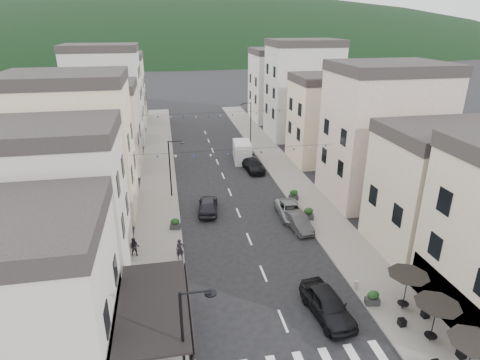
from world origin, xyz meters
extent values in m
cube|color=slate|center=(-7.50, 32.00, 0.06)|extent=(4.00, 76.00, 0.12)
cube|color=slate|center=(7.50, 32.00, 0.06)|extent=(4.00, 76.00, 0.12)
ellipsoid|color=black|center=(0.00, 300.00, 0.00)|extent=(640.00, 360.00, 70.00)
cube|color=black|center=(-7.50, 5.00, 3.20)|extent=(3.60, 7.50, 0.15)
cube|color=black|center=(-5.70, 5.00, 2.70)|extent=(0.34, 7.50, 0.99)
cylinder|color=black|center=(-5.80, 8.50, 1.60)|extent=(0.10, 0.10, 3.20)
cube|color=beige|center=(-14.50, 14.00, 5.00)|extent=(10.00, 7.00, 10.00)
cube|color=#262323|center=(-14.50, 14.00, 10.50)|extent=(10.20, 7.14, 1.00)
cube|color=beige|center=(-14.50, 24.00, 6.00)|extent=(10.00, 8.00, 12.00)
cube|color=#262323|center=(-14.50, 24.00, 12.50)|extent=(10.20, 8.16, 1.00)
cube|color=#AA9689|center=(-14.50, 36.00, 4.75)|extent=(10.00, 8.00, 9.50)
cube|color=#262323|center=(-14.50, 36.00, 10.00)|extent=(10.20, 8.16, 1.00)
cube|color=#9B9A96|center=(-14.50, 48.00, 6.50)|extent=(10.00, 7.00, 13.00)
cube|color=#262323|center=(-14.50, 48.00, 13.50)|extent=(10.20, 7.14, 1.00)
cube|color=#B3A58E|center=(-14.50, 60.00, 5.50)|extent=(10.00, 9.00, 11.00)
cube|color=#262323|center=(-14.50, 60.00, 11.50)|extent=(10.20, 9.18, 1.00)
cube|color=#B3A58E|center=(14.50, 12.00, 4.50)|extent=(10.00, 7.00, 9.00)
cube|color=#262323|center=(14.50, 12.00, 9.50)|extent=(10.20, 7.14, 1.00)
cube|color=#AA9689|center=(14.50, 22.00, 6.25)|extent=(10.00, 8.00, 12.50)
cube|color=#262323|center=(14.50, 22.00, 13.00)|extent=(10.20, 8.16, 1.00)
cube|color=beige|center=(14.50, 34.00, 5.00)|extent=(10.00, 7.00, 10.00)
cube|color=#262323|center=(14.50, 34.00, 10.50)|extent=(10.20, 7.14, 1.00)
cube|color=#9B9A96|center=(14.50, 46.00, 6.75)|extent=(10.00, 8.00, 13.50)
cube|color=#262323|center=(14.50, 46.00, 14.00)|extent=(10.20, 8.16, 1.00)
cube|color=beige|center=(14.50, 58.00, 5.75)|extent=(10.00, 9.00, 11.50)
cube|color=#262323|center=(14.50, 58.00, 12.00)|extent=(10.20, 9.18, 1.00)
cone|color=black|center=(7.70, 0.00, 2.37)|extent=(2.50, 2.50, 0.55)
cylinder|color=black|center=(7.70, 2.80, 1.27)|extent=(0.06, 0.06, 2.30)
cone|color=black|center=(7.70, 2.80, 2.37)|extent=(2.50, 2.50, 0.55)
cylinder|color=black|center=(7.70, 2.80, 0.49)|extent=(0.70, 0.70, 0.04)
cylinder|color=black|center=(7.70, 5.60, 1.27)|extent=(0.06, 0.06, 2.30)
cone|color=black|center=(7.70, 5.60, 2.37)|extent=(2.50, 2.50, 0.55)
cylinder|color=black|center=(7.70, 5.60, 0.49)|extent=(0.70, 0.70, 0.04)
cylinder|color=black|center=(-6.10, 2.00, 3.00)|extent=(0.14, 0.14, 6.00)
cylinder|color=black|center=(-5.40, 2.00, 5.90)|extent=(1.40, 0.10, 0.10)
cylinder|color=black|center=(-4.75, 2.00, 5.75)|extent=(0.56, 0.56, 0.08)
cylinder|color=black|center=(-6.10, 26.00, 3.00)|extent=(0.14, 0.14, 6.00)
cylinder|color=black|center=(-5.40, 26.00, 5.90)|extent=(1.40, 0.10, 0.10)
cylinder|color=black|center=(-4.75, 26.00, 5.75)|extent=(0.56, 0.56, 0.08)
cylinder|color=black|center=(6.10, 44.00, 3.00)|extent=(0.14, 0.14, 6.00)
cylinder|color=black|center=(5.40, 44.00, 5.90)|extent=(1.40, 0.10, 0.10)
cylinder|color=black|center=(4.75, 44.00, 5.75)|extent=(0.56, 0.56, 0.08)
cylinder|color=gray|center=(-5.70, 6.00, 0.42)|extent=(0.26, 0.26, 0.60)
cylinder|color=gray|center=(-5.70, 9.00, 0.42)|extent=(0.26, 0.26, 0.60)
cylinder|color=gray|center=(5.70, 8.00, 0.42)|extent=(0.26, 0.26, 0.60)
cylinder|color=black|center=(0.00, 22.00, 6.00)|extent=(19.00, 0.02, 0.02)
cone|color=beige|center=(-8.71, 22.00, 5.81)|extent=(0.28, 0.28, 0.24)
cone|color=navy|center=(-7.12, 22.00, 5.73)|extent=(0.28, 0.28, 0.24)
cone|color=beige|center=(-5.54, 22.00, 5.65)|extent=(0.28, 0.28, 0.24)
cone|color=navy|center=(-3.96, 22.00, 5.58)|extent=(0.28, 0.28, 0.24)
cone|color=beige|center=(-2.38, 22.00, 5.54)|extent=(0.28, 0.28, 0.24)
cone|color=navy|center=(-0.79, 22.00, 5.51)|extent=(0.28, 0.28, 0.24)
cone|color=beige|center=(0.79, 22.00, 5.51)|extent=(0.28, 0.28, 0.24)
cone|color=navy|center=(2.38, 22.00, 5.54)|extent=(0.28, 0.28, 0.24)
cone|color=beige|center=(3.96, 22.00, 5.58)|extent=(0.28, 0.28, 0.24)
cone|color=navy|center=(5.54, 22.00, 5.65)|extent=(0.28, 0.28, 0.24)
cone|color=beige|center=(7.12, 22.00, 5.73)|extent=(0.28, 0.28, 0.24)
cone|color=navy|center=(8.71, 22.00, 5.81)|extent=(0.28, 0.28, 0.24)
cylinder|color=black|center=(0.00, 38.00, 6.00)|extent=(19.00, 0.02, 0.02)
cone|color=beige|center=(-8.71, 38.00, 5.81)|extent=(0.28, 0.28, 0.24)
cone|color=navy|center=(-7.12, 38.00, 5.73)|extent=(0.28, 0.28, 0.24)
cone|color=beige|center=(-5.54, 38.00, 5.65)|extent=(0.28, 0.28, 0.24)
cone|color=navy|center=(-3.96, 38.00, 5.58)|extent=(0.28, 0.28, 0.24)
cone|color=beige|center=(-2.38, 38.00, 5.54)|extent=(0.28, 0.28, 0.24)
cone|color=navy|center=(-0.79, 38.00, 5.51)|extent=(0.28, 0.28, 0.24)
cone|color=beige|center=(0.79, 38.00, 5.51)|extent=(0.28, 0.28, 0.24)
cone|color=navy|center=(2.38, 38.00, 5.54)|extent=(0.28, 0.28, 0.24)
cone|color=beige|center=(3.96, 38.00, 5.58)|extent=(0.28, 0.28, 0.24)
cone|color=navy|center=(5.54, 38.00, 5.65)|extent=(0.28, 0.28, 0.24)
cone|color=beige|center=(7.12, 38.00, 5.73)|extent=(0.28, 0.28, 0.24)
cone|color=navy|center=(8.71, 38.00, 5.81)|extent=(0.28, 0.28, 0.24)
imported|color=black|center=(2.80, 6.00, 0.82)|extent=(2.48, 5.02, 1.65)
imported|color=#333335|center=(4.60, 16.97, 0.66)|extent=(1.77, 4.13, 1.32)
imported|color=gray|center=(4.60, 19.35, 0.65)|extent=(2.34, 4.77, 1.30)
imported|color=black|center=(3.85, 31.95, 0.70)|extent=(2.36, 4.94, 1.39)
imported|color=black|center=(-2.80, 21.66, 0.75)|extent=(2.38, 4.63, 1.51)
cube|color=silver|center=(3.29, 36.23, 1.11)|extent=(2.68, 5.52, 2.22)
cube|color=silver|center=(3.22, 35.56, 2.27)|extent=(2.43, 3.75, 0.55)
cylinder|color=black|center=(2.19, 34.34, 0.39)|extent=(0.36, 0.80, 0.78)
cylinder|color=black|center=(3.95, 34.14, 0.39)|extent=(0.36, 0.80, 0.78)
cylinder|color=black|center=(2.63, 38.31, 0.39)|extent=(0.36, 0.80, 0.78)
cylinder|color=black|center=(4.39, 38.11, 0.39)|extent=(0.36, 0.80, 0.78)
imported|color=black|center=(-5.80, 13.85, 0.95)|extent=(0.66, 0.49, 1.66)
imported|color=black|center=(-9.20, 14.92, 0.89)|extent=(0.82, 0.67, 1.55)
cube|color=#28282A|center=(-6.98, 9.20, 0.34)|extent=(0.97, 0.68, 0.44)
ellipsoid|color=black|center=(-6.98, 9.20, 0.83)|extent=(0.78, 0.49, 0.56)
cube|color=#2C2C2F|center=(-6.00, 18.71, 0.34)|extent=(0.97, 0.65, 0.45)
ellipsoid|color=black|center=(-6.00, 18.71, 0.84)|extent=(0.79, 0.50, 0.57)
cube|color=#29292B|center=(6.00, 6.31, 0.34)|extent=(0.96, 0.62, 0.45)
ellipsoid|color=black|center=(6.00, 6.31, 0.84)|extent=(0.79, 0.50, 0.57)
cube|color=#323134|center=(6.00, 18.37, 0.37)|extent=(1.12, 0.81, 0.50)
ellipsoid|color=black|center=(6.00, 18.37, 0.92)|extent=(0.88, 0.56, 0.64)
cube|color=#2E2E31|center=(6.00, 22.71, 0.36)|extent=(1.01, 0.66, 0.47)
ellipsoid|color=black|center=(6.00, 22.71, 0.88)|extent=(0.83, 0.53, 0.61)
camera|label=1|loc=(-6.17, -12.64, 17.02)|focal=30.00mm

